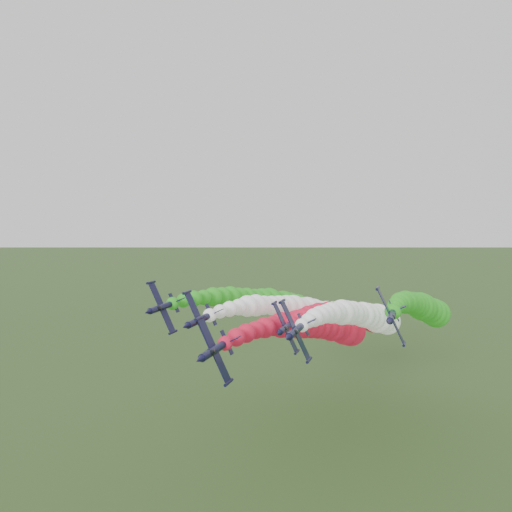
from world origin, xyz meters
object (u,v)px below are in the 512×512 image
object	(u,v)px
jet_inner_left	(308,311)
jet_inner_right	(368,317)
jet_lead	(325,328)
jet_outer_left	(276,303)
jet_trail	(353,316)
jet_outer_right	(424,308)

from	to	relation	value
jet_inner_left	jet_inner_right	world-z (taller)	jet_inner_left
jet_lead	jet_outer_left	world-z (taller)	jet_outer_left
jet_inner_left	jet_outer_left	bearing A→B (deg)	153.91
jet_inner_left	jet_trail	size ratio (longest dim) A/B	1.01
jet_inner_left	jet_outer_right	xyz separation A→B (m)	(31.43, 9.39, 1.05)
jet_outer_right	jet_trail	world-z (taller)	jet_outer_right
jet_outer_left	jet_trail	xyz separation A→B (m)	(22.38, 7.57, -4.02)
jet_inner_right	jet_lead	bearing A→B (deg)	-132.53
jet_inner_left	jet_inner_right	xyz separation A→B (m)	(16.83, 0.00, -0.57)
jet_inner_right	jet_outer_right	world-z (taller)	jet_outer_right
jet_inner_right	jet_outer_right	bearing A→B (deg)	32.74
jet_inner_left	jet_outer_right	world-z (taller)	jet_outer_right
jet_outer_right	jet_trail	distance (m)	21.32
jet_trail	jet_outer_right	bearing A→B (deg)	-10.51
jet_inner_right	jet_trail	distance (m)	14.72
jet_lead	jet_inner_right	world-z (taller)	jet_inner_right
jet_outer_left	jet_outer_right	bearing A→B (deg)	5.01
jet_inner_left	jet_outer_left	world-z (taller)	jet_outer_left
jet_outer_left	jet_trail	world-z (taller)	jet_outer_left
jet_outer_left	jet_inner_right	bearing A→B (deg)	-11.23
jet_lead	jet_inner_left	size ratio (longest dim) A/B	1.00
jet_lead	jet_trail	distance (m)	24.33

